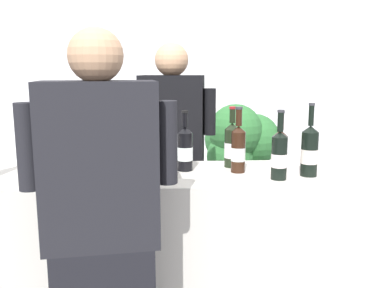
# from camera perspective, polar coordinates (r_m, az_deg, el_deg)

# --- Properties ---
(wall_back) EXTENTS (8.00, 0.10, 2.80)m
(wall_back) POSITION_cam_1_polar(r_m,az_deg,el_deg) (4.66, -2.92, 8.63)
(wall_back) COLOR white
(wall_back) RESTS_ON ground_plane
(counter) EXTENTS (2.24, 0.56, 1.00)m
(counter) POSITION_cam_1_polar(r_m,az_deg,el_deg) (2.29, -2.80, -16.26)
(counter) COLOR beige
(counter) RESTS_ON ground_plane
(wine_bottle_0) EXTENTS (0.07, 0.07, 0.33)m
(wine_bottle_0) POSITION_cam_1_polar(r_m,az_deg,el_deg) (1.95, -7.38, -1.65)
(wine_bottle_0) COLOR black
(wine_bottle_0) RESTS_ON counter
(wine_bottle_1) EXTENTS (0.08, 0.08, 0.31)m
(wine_bottle_1) POSITION_cam_1_polar(r_m,az_deg,el_deg) (2.21, 12.00, -0.53)
(wine_bottle_1) COLOR black
(wine_bottle_1) RESTS_ON counter
(wine_bottle_2) EXTENTS (0.08, 0.08, 0.33)m
(wine_bottle_2) POSITION_cam_1_polar(r_m,az_deg,el_deg) (1.99, -10.79, -1.54)
(wine_bottle_2) COLOR black
(wine_bottle_2) RESTS_ON counter
(wine_bottle_4) EXTENTS (0.08, 0.08, 0.31)m
(wine_bottle_4) POSITION_cam_1_polar(r_m,az_deg,el_deg) (2.15, -0.98, -0.65)
(wine_bottle_4) COLOR black
(wine_bottle_4) RESTS_ON counter
(wine_bottle_5) EXTENTS (0.08, 0.08, 0.33)m
(wine_bottle_5) POSITION_cam_1_polar(r_m,az_deg,el_deg) (2.02, 11.91, -1.47)
(wine_bottle_5) COLOR black
(wine_bottle_5) RESTS_ON counter
(wine_bottle_6) EXTENTS (0.08, 0.08, 0.36)m
(wine_bottle_6) POSITION_cam_1_polar(r_m,az_deg,el_deg) (2.12, 15.85, -0.91)
(wine_bottle_6) COLOR black
(wine_bottle_6) RESTS_ON counter
(wine_bottle_7) EXTENTS (0.07, 0.07, 0.36)m
(wine_bottle_7) POSITION_cam_1_polar(r_m,az_deg,el_deg) (2.12, -15.55, -0.84)
(wine_bottle_7) COLOR black
(wine_bottle_7) RESTS_ON counter
(wine_bottle_8) EXTENTS (0.07, 0.07, 0.34)m
(wine_bottle_8) POSITION_cam_1_polar(r_m,az_deg,el_deg) (2.13, 6.38, -0.59)
(wine_bottle_8) COLOR black
(wine_bottle_8) RESTS_ON counter
(wine_bottle_9) EXTENTS (0.08, 0.08, 0.32)m
(wine_bottle_9) POSITION_cam_1_polar(r_m,az_deg,el_deg) (2.29, -16.64, -0.38)
(wine_bottle_9) COLOR black
(wine_bottle_9) RESTS_ON counter
(wine_bottle_10) EXTENTS (0.08, 0.08, 0.33)m
(wine_bottle_10) POSITION_cam_1_polar(r_m,az_deg,el_deg) (2.24, 5.51, -0.15)
(wine_bottle_10) COLOR black
(wine_bottle_10) RESTS_ON counter
(wine_glass) EXTENTS (0.08, 0.08, 0.16)m
(wine_glass) POSITION_cam_1_polar(r_m,az_deg,el_deg) (2.05, -3.73, -1.36)
(wine_glass) COLOR silver
(wine_glass) RESTS_ON counter
(person_server) EXTENTS (0.56, 0.29, 1.69)m
(person_server) POSITION_cam_1_polar(r_m,az_deg,el_deg) (2.76, -2.69, -4.42)
(person_server) COLOR black
(person_server) RESTS_ON ground_plane
(person_guest) EXTENTS (0.58, 0.29, 1.67)m
(person_guest) POSITION_cam_1_polar(r_m,az_deg,el_deg) (1.70, -12.04, -14.64)
(person_guest) COLOR black
(person_guest) RESTS_ON ground_plane
(potted_shrub) EXTENTS (0.64, 0.60, 1.25)m
(potted_shrub) POSITION_cam_1_polar(r_m,az_deg,el_deg) (3.52, 6.23, -0.84)
(potted_shrub) COLOR brown
(potted_shrub) RESTS_ON ground_plane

